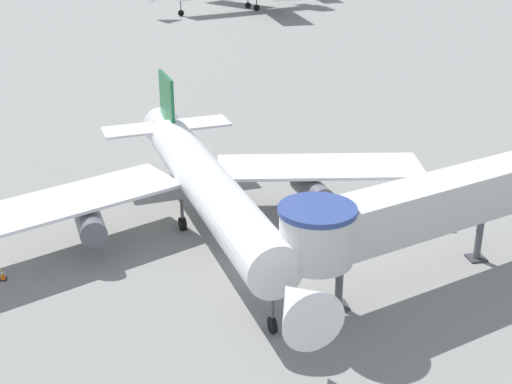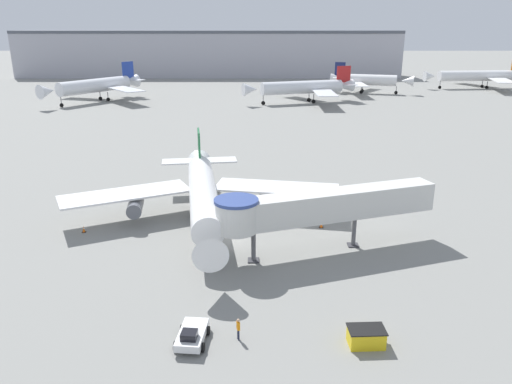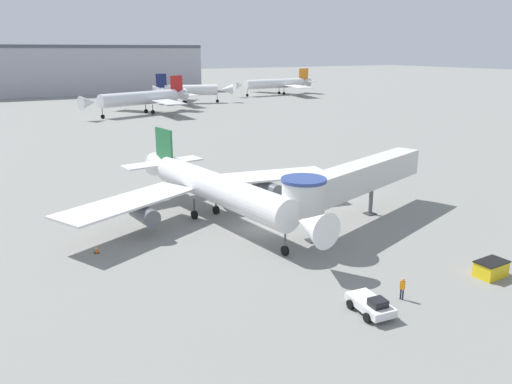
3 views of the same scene
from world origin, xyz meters
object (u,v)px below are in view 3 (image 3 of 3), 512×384
(main_airplane, at_px, (214,188))
(background_jet_red_tail, at_px, (142,98))
(background_jet_navy_tail, at_px, (189,90))
(background_jet_orange_tail, at_px, (277,84))
(traffic_cone_starboard_wing, at_px, (324,203))
(jet_bridge, at_px, (350,180))
(pushback_tug_white, at_px, (371,305))
(ground_crew_marshaller, at_px, (402,287))
(service_container_yellow, at_px, (491,269))
(traffic_cone_port_wing, at_px, (96,250))

(main_airplane, xyz_separation_m, background_jet_red_tail, (19.85, 91.88, 0.85))
(background_jet_navy_tail, xyz_separation_m, background_jet_orange_tail, (42.24, 13.18, 0.07))
(traffic_cone_starboard_wing, distance_m, background_jet_orange_tail, 146.61)
(jet_bridge, height_order, pushback_tug_white, jet_bridge)
(background_jet_navy_tail, bearing_deg, main_airplane, 176.75)
(background_jet_red_tail, xyz_separation_m, background_jet_orange_tail, (64.82, 34.63, -0.07))
(main_airplane, relative_size, jet_bridge, 1.47)
(ground_crew_marshaller, bearing_deg, background_jet_orange_tail, 134.08)
(service_container_yellow, relative_size, ground_crew_marshaller, 1.58)
(traffic_cone_port_wing, bearing_deg, main_airplane, 12.37)
(main_airplane, xyz_separation_m, traffic_cone_starboard_wing, (13.24, -1.46, -3.22))
(service_container_yellow, distance_m, background_jet_navy_tail, 139.32)
(background_jet_orange_tail, bearing_deg, jet_bridge, -34.23)
(traffic_cone_port_wing, xyz_separation_m, background_jet_orange_tail, (97.49, 129.32, 4.04))
(traffic_cone_starboard_wing, height_order, background_jet_navy_tail, background_jet_navy_tail)
(ground_crew_marshaller, bearing_deg, pushback_tug_white, -100.55)
(ground_crew_marshaller, relative_size, background_jet_red_tail, 0.05)
(jet_bridge, xyz_separation_m, service_container_yellow, (2.12, -15.20, -4.11))
(main_airplane, bearing_deg, traffic_cone_port_wing, -175.55)
(background_jet_red_tail, bearing_deg, service_container_yellow, -21.48)
(service_container_yellow, bearing_deg, jet_bridge, 97.95)
(traffic_cone_starboard_wing, bearing_deg, jet_bridge, -104.65)
(background_jet_orange_tail, bearing_deg, traffic_cone_port_wing, -42.68)
(main_airplane, xyz_separation_m, jet_bridge, (11.59, -7.76, 1.16))
(background_jet_navy_tail, bearing_deg, background_jet_red_tail, 150.80)
(ground_crew_marshaller, distance_m, background_jet_red_tail, 115.27)
(ground_crew_marshaller, distance_m, background_jet_navy_tail, 140.85)
(service_container_yellow, bearing_deg, traffic_cone_starboard_wing, 91.27)
(traffic_cone_starboard_wing, xyz_separation_m, ground_crew_marshaller, (-8.54, -20.88, 0.60))
(ground_crew_marshaller, relative_size, background_jet_navy_tail, 0.06)
(traffic_cone_port_wing, relative_size, traffic_cone_starboard_wing, 0.89)
(service_container_yellow, bearing_deg, pushback_tug_white, 179.05)
(jet_bridge, xyz_separation_m, traffic_cone_starboard_wing, (1.65, 6.29, -4.39))
(jet_bridge, distance_m, traffic_cone_starboard_wing, 7.85)
(traffic_cone_port_wing, bearing_deg, service_container_yellow, -37.21)
(jet_bridge, xyz_separation_m, background_jet_red_tail, (8.26, 99.64, -0.32))
(pushback_tug_white, xyz_separation_m, traffic_cone_starboard_wing, (11.83, 21.29, -0.26))
(traffic_cone_starboard_wing, bearing_deg, background_jet_orange_tail, 60.83)
(main_airplane, distance_m, jet_bridge, 13.99)
(jet_bridge, distance_m, ground_crew_marshaller, 16.57)
(traffic_cone_starboard_wing, bearing_deg, pushback_tug_white, -119.07)
(service_container_yellow, height_order, background_jet_orange_tail, background_jet_orange_tail)
(background_jet_navy_tail, relative_size, background_jet_orange_tail, 0.76)
(ground_crew_marshaller, relative_size, background_jet_orange_tail, 0.04)
(background_jet_red_tail, bearing_deg, jet_bridge, -23.16)
(main_airplane, height_order, ground_crew_marshaller, main_airplane)
(pushback_tug_white, relative_size, background_jet_navy_tail, 0.13)
(main_airplane, distance_m, traffic_cone_starboard_wing, 13.70)
(pushback_tug_white, xyz_separation_m, traffic_cone_port_wing, (-14.22, 19.94, -0.30))
(main_airplane, height_order, traffic_cone_starboard_wing, main_airplane)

